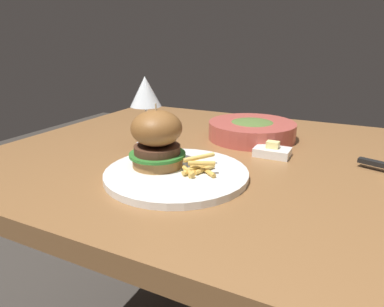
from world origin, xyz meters
TOP-DOWN VIEW (x-y plane):
  - dining_table at (0.00, 0.00)m, footprint 1.14×0.89m
  - main_plate at (-0.05, -0.18)m, footprint 0.29×0.29m
  - burger_sandwich at (-0.10, -0.18)m, footprint 0.12×0.12m
  - fries_pile at (-0.01, -0.17)m, footprint 0.09×0.10m
  - wine_glass at (-0.23, -0.02)m, footprint 0.08×0.08m
  - butter_dish at (0.09, 0.03)m, footprint 0.08×0.05m
  - soup_bowl at (-0.00, 0.15)m, footprint 0.24×0.24m

SIDE VIEW (x-z plane):
  - dining_table at x=0.00m, z-range 0.28..1.02m
  - main_plate at x=-0.05m, z-range 0.74..0.75m
  - butter_dish at x=0.09m, z-range 0.73..0.77m
  - fries_pile at x=-0.01m, z-range 0.75..0.78m
  - soup_bowl at x=0.00m, z-range 0.74..0.79m
  - burger_sandwich at x=-0.10m, z-range 0.75..0.88m
  - wine_glass at x=-0.23m, z-range 0.79..0.96m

